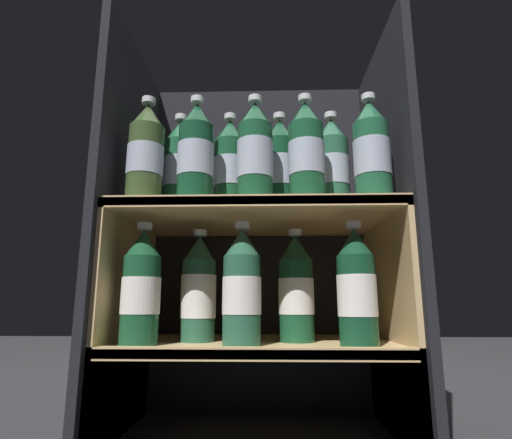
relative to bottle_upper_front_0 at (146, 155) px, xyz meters
name	(u,v)px	position (x,y,z in m)	size (l,w,h in m)	color
fridge_back_wall	(259,240)	(0.25, 0.33, -0.14)	(0.68, 0.02, 0.96)	black
fridge_side_left	(126,228)	(-0.08, 0.12, -0.14)	(0.02, 0.43, 0.96)	black
fridge_side_right	(390,226)	(0.58, 0.12, -0.14)	(0.02, 0.43, 0.96)	black
shelf_lower	(257,358)	(0.25, 0.11, -0.45)	(0.64, 0.39, 0.21)	tan
shelf_upper	(257,269)	(0.25, 0.12, -0.25)	(0.64, 0.39, 0.51)	tan
bottle_upper_front_0	(146,155)	(0.00, 0.00, 0.00)	(0.08, 0.08, 0.26)	#384C28
bottle_upper_front_1	(196,155)	(0.12, 0.00, 0.00)	(0.08, 0.08, 0.26)	#144228
bottle_upper_front_2	(256,154)	(0.25, 0.00, 0.00)	(0.08, 0.08, 0.26)	#194C2D
bottle_upper_front_3	(306,154)	(0.37, 0.00, 0.00)	(0.08, 0.08, 0.26)	#194C2D
bottle_upper_front_4	(372,153)	(0.51, 0.00, 0.00)	(0.08, 0.08, 0.26)	#1E5638
bottle_upper_back_0	(179,168)	(0.06, 0.09, 0.00)	(0.08, 0.08, 0.26)	#1E5638
bottle_upper_back_1	(230,168)	(0.18, 0.09, 0.00)	(0.08, 0.08, 0.26)	#194C2D
bottle_upper_back_2	(280,167)	(0.31, 0.09, 0.00)	(0.08, 0.08, 0.26)	#144228
bottle_upper_back_3	(333,167)	(0.44, 0.09, 0.00)	(0.08, 0.08, 0.26)	#285B42
bottle_lower_front_0	(141,289)	(0.01, 0.00, -0.30)	(0.08, 0.08, 0.26)	#194C2D
bottle_lower_front_1	(242,289)	(0.22, 0.00, -0.30)	(0.08, 0.08, 0.26)	#285B42
bottle_lower_front_2	(357,289)	(0.46, 0.00, -0.30)	(0.08, 0.08, 0.26)	#144228
bottle_lower_back_0	(199,290)	(0.12, 0.09, -0.30)	(0.08, 0.08, 0.26)	#285B42
bottle_lower_back_1	(296,290)	(0.34, 0.09, -0.30)	(0.08, 0.08, 0.26)	#194C2D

